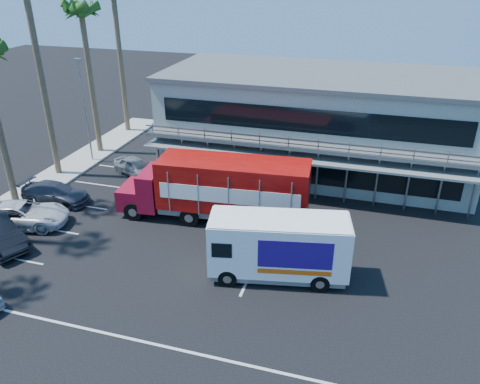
# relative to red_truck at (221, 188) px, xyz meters

# --- Properties ---
(ground) EXTENTS (120.00, 120.00, 0.00)m
(ground) POSITION_rel_red_truck_xyz_m (1.26, -4.93, -2.16)
(ground) COLOR black
(ground) RESTS_ON ground
(building) EXTENTS (22.40, 12.00, 7.30)m
(building) POSITION_rel_red_truck_xyz_m (4.26, 10.00, 1.49)
(building) COLOR gray
(building) RESTS_ON ground
(curb_strip) EXTENTS (3.00, 32.00, 0.16)m
(curb_strip) POSITION_rel_red_truck_xyz_m (-13.74, 1.07, -2.08)
(curb_strip) COLOR #A5A399
(curb_strip) RESTS_ON ground
(palm_e) EXTENTS (2.80, 2.80, 12.25)m
(palm_e) POSITION_rel_red_truck_xyz_m (-13.44, 8.07, 8.41)
(palm_e) COLOR brown
(palm_e) RESTS_ON ground
(palm_f) EXTENTS (2.80, 2.80, 13.25)m
(palm_f) POSITION_rel_red_truck_xyz_m (-13.84, 13.57, 9.31)
(palm_f) COLOR brown
(palm_f) RESTS_ON ground
(light_pole_far) EXTENTS (0.50, 0.25, 8.09)m
(light_pole_far) POSITION_rel_red_truck_xyz_m (-12.94, 6.07, 2.34)
(light_pole_far) COLOR gray
(light_pole_far) RESTS_ON ground
(red_truck) EXTENTS (11.86, 3.69, 3.93)m
(red_truck) POSITION_rel_red_truck_xyz_m (0.00, 0.00, 0.00)
(red_truck) COLOR maroon
(red_truck) RESTS_ON ground
(white_van) EXTENTS (7.15, 3.62, 3.33)m
(white_van) POSITION_rel_red_truck_xyz_m (4.62, -4.82, -0.40)
(white_van) COLOR white
(white_van) RESTS_ON ground
(parked_car_c) EXTENTS (5.87, 3.90, 1.50)m
(parked_car_c) POSITION_rel_red_truck_xyz_m (-11.24, -4.13, -1.42)
(parked_car_c) COLOR silver
(parked_car_c) RESTS_ON ground
(parked_car_d) EXTENTS (4.65, 1.92, 1.35)m
(parked_car_d) POSITION_rel_red_truck_xyz_m (-11.24, -0.93, -1.49)
(parked_car_d) COLOR #313542
(parked_car_d) RESTS_ON ground
(parked_car_e) EXTENTS (4.21, 3.04, 1.33)m
(parked_car_e) POSITION_rel_red_truck_xyz_m (-8.27, 4.62, -1.50)
(parked_car_e) COLOR gray
(parked_car_e) RESTS_ON ground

